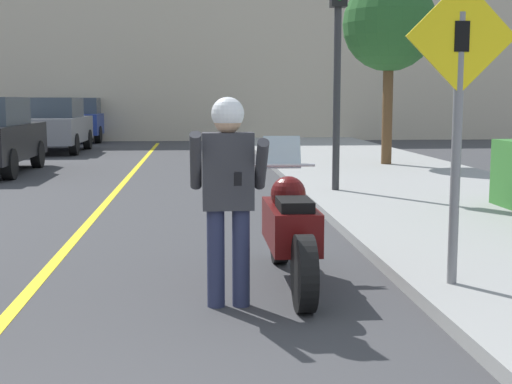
# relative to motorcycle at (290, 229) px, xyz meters

# --- Properties ---
(road_center_line) EXTENTS (0.12, 36.00, 0.01)m
(road_center_line) POSITION_rel_motorcycle_xyz_m (-2.27, 2.52, -0.50)
(road_center_line) COLOR yellow
(road_center_line) RESTS_ON ground
(building_backdrop) EXTENTS (28.00, 1.20, 6.95)m
(building_backdrop) POSITION_rel_motorcycle_xyz_m (-1.67, 22.52, 2.97)
(building_backdrop) COLOR beige
(building_backdrop) RESTS_ON ground
(motorcycle) EXTENTS (0.62, 2.29, 1.29)m
(motorcycle) POSITION_rel_motorcycle_xyz_m (0.00, 0.00, 0.00)
(motorcycle) COLOR black
(motorcycle) RESTS_ON ground
(person_biker) EXTENTS (0.59, 0.46, 1.66)m
(person_biker) POSITION_rel_motorcycle_xyz_m (-0.58, -0.66, 0.51)
(person_biker) COLOR #282D4C
(person_biker) RESTS_ON ground
(crossing_sign) EXTENTS (0.91, 0.08, 2.47)m
(crossing_sign) POSITION_rel_motorcycle_xyz_m (1.29, -0.55, 1.10)
(crossing_sign) COLOR slate
(crossing_sign) RESTS_ON sidewalk_curb
(traffic_light) EXTENTS (0.26, 0.30, 3.77)m
(traffic_light) POSITION_rel_motorcycle_xyz_m (1.51, 5.58, 2.24)
(traffic_light) COLOR #2D2D30
(traffic_light) RESTS_ON sidewalk_curb
(street_tree) EXTENTS (2.16, 2.16, 4.31)m
(street_tree) POSITION_rel_motorcycle_xyz_m (3.63, 10.27, 2.82)
(street_tree) COLOR brown
(street_tree) RESTS_ON sidewalk_curb
(parked_car_grey) EXTENTS (1.88, 4.20, 1.68)m
(parked_car_grey) POSITION_rel_motorcycle_xyz_m (-5.23, 16.26, 0.36)
(parked_car_grey) COLOR black
(parked_car_grey) RESTS_ON ground
(parked_car_blue) EXTENTS (1.88, 4.20, 1.68)m
(parked_car_blue) POSITION_rel_motorcycle_xyz_m (-5.31, 21.96, 0.36)
(parked_car_blue) COLOR black
(parked_car_blue) RESTS_ON ground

